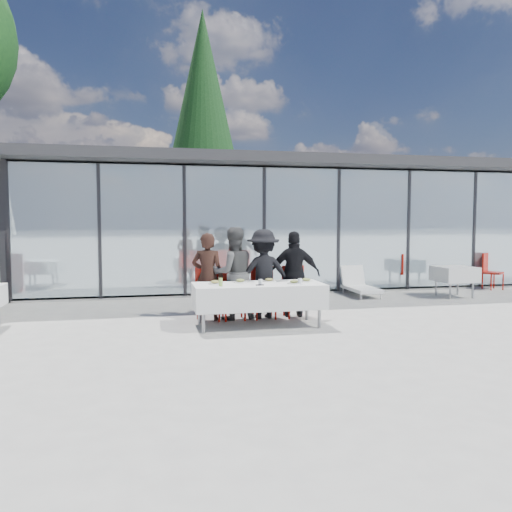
{
  "coord_description": "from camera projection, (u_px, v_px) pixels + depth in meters",
  "views": [
    {
      "loc": [
        -1.72,
        -7.96,
        1.84
      ],
      "look_at": [
        0.23,
        1.2,
        1.18
      ],
      "focal_mm": 35.0,
      "sensor_mm": 36.0,
      "label": 1
    }
  ],
  "objects": [
    {
      "name": "diner_a",
      "position": [
        208.0,
        277.0,
        9.23
      ],
      "size": [
        0.75,
        0.75,
        1.63
      ],
      "primitive_type": "imported",
      "rotation": [
        0.0,
        0.0,
        2.81
      ],
      "color": "#311C15",
      "rests_on": "ground"
    },
    {
      "name": "folded_eyeglasses",
      "position": [
        260.0,
        285.0,
        8.44
      ],
      "size": [
        0.14,
        0.03,
        0.01
      ],
      "primitive_type": "cube",
      "color": "black",
      "rests_on": "dining_table"
    },
    {
      "name": "diner_c",
      "position": [
        263.0,
        274.0,
        9.45
      ],
      "size": [
        1.12,
        1.12,
        1.68
      ],
      "primitive_type": "imported",
      "rotation": [
        0.0,
        0.0,
        3.17
      ],
      "color": "black",
      "rests_on": "ground"
    },
    {
      "name": "diner_chair_d",
      "position": [
        294.0,
        289.0,
        9.61
      ],
      "size": [
        0.44,
        0.44,
        0.97
      ],
      "color": "#AC150B",
      "rests_on": "ground"
    },
    {
      "name": "plate_c",
      "position": [
        269.0,
        280.0,
        8.96
      ],
      "size": [
        0.24,
        0.24,
        0.07
      ],
      "color": "white",
      "rests_on": "dining_table"
    },
    {
      "name": "diner_chair_a",
      "position": [
        208.0,
        291.0,
        9.26
      ],
      "size": [
        0.44,
        0.44,
        0.97
      ],
      "color": "#AC150B",
      "rests_on": "ground"
    },
    {
      "name": "treeline",
      "position": [
        146.0,
        216.0,
        35.01
      ],
      "size": [
        62.5,
        2.0,
        4.4
      ],
      "color": "#113513",
      "rests_on": "ground"
    },
    {
      "name": "pavilion",
      "position": [
        265.0,
        212.0,
        16.49
      ],
      "size": [
        14.8,
        8.8,
        3.44
      ],
      "color": "gray",
      "rests_on": "ground"
    },
    {
      "name": "juice_bottle",
      "position": [
        221.0,
        282.0,
        8.34
      ],
      "size": [
        0.06,
        0.06,
        0.14
      ],
      "primitive_type": "cylinder",
      "color": "#90BF4F",
      "rests_on": "dining_table"
    },
    {
      "name": "diner_chair_c",
      "position": [
        263.0,
        289.0,
        9.48
      ],
      "size": [
        0.44,
        0.44,
        0.97
      ],
      "color": "#AC150B",
      "rests_on": "ground"
    },
    {
      "name": "plate_extra",
      "position": [
        294.0,
        282.0,
        8.67
      ],
      "size": [
        0.24,
        0.24,
        0.07
      ],
      "color": "white",
      "rests_on": "dining_table"
    },
    {
      "name": "plate_b",
      "position": [
        240.0,
        281.0,
        8.82
      ],
      "size": [
        0.24,
        0.24,
        0.07
      ],
      "color": "white",
      "rests_on": "dining_table"
    },
    {
      "name": "conifer_tree",
      "position": [
        203.0,
        121.0,
        20.62
      ],
      "size": [
        4.0,
        4.0,
        10.5
      ],
      "color": "#382316",
      "rests_on": "ground"
    },
    {
      "name": "spare_table_right",
      "position": [
        454.0,
        274.0,
        12.07
      ],
      "size": [
        0.86,
        0.86,
        0.74
      ],
      "color": "silver",
      "rests_on": "ground"
    },
    {
      "name": "spare_chair_b",
      "position": [
        401.0,
        270.0,
        13.32
      ],
      "size": [
        0.62,
        0.62,
        0.97
      ],
      "color": "#AC150B",
      "rests_on": "ground"
    },
    {
      "name": "plate_a",
      "position": [
        215.0,
        283.0,
        8.62
      ],
      "size": [
        0.24,
        0.24,
        0.07
      ],
      "color": "white",
      "rests_on": "dining_table"
    },
    {
      "name": "lounger",
      "position": [
        359.0,
        285.0,
        12.41
      ],
      "size": [
        0.6,
        1.33,
        0.72
      ],
      "color": "white",
      "rests_on": "ground"
    },
    {
      "name": "plate_d",
      "position": [
        306.0,
        280.0,
        8.95
      ],
      "size": [
        0.24,
        0.24,
        0.07
      ],
      "color": "white",
      "rests_on": "dining_table"
    },
    {
      "name": "dining_table",
      "position": [
        258.0,
        296.0,
        8.7
      ],
      "size": [
        2.26,
        0.96,
        0.75
      ],
      "color": "silver",
      "rests_on": "ground"
    },
    {
      "name": "diner_b",
      "position": [
        233.0,
        273.0,
        9.32
      ],
      "size": [
        0.93,
        0.93,
        1.73
      ],
      "primitive_type": "imported",
      "rotation": [
        0.0,
        0.0,
        3.26
      ],
      "color": "#4A4A4A",
      "rests_on": "ground"
    },
    {
      "name": "diner_chair_b",
      "position": [
        233.0,
        290.0,
        9.36
      ],
      "size": [
        0.44,
        0.44,
        0.97
      ],
      "color": "#AC150B",
      "rests_on": "ground"
    },
    {
      "name": "spare_chair_a",
      "position": [
        489.0,
        269.0,
        13.45
      ],
      "size": [
        0.62,
        0.62,
        0.97
      ],
      "color": "#AC150B",
      "rests_on": "ground"
    },
    {
      "name": "diner_d",
      "position": [
        295.0,
        274.0,
        9.58
      ],
      "size": [
        1.16,
        1.16,
        1.64
      ],
      "primitive_type": "imported",
      "rotation": [
        0.0,
        0.0,
        2.91
      ],
      "color": "black",
      "rests_on": "ground"
    },
    {
      "name": "drinking_glasses",
      "position": [
        280.0,
        282.0,
        8.56
      ],
      "size": [
        0.77,
        0.09,
        0.1
      ],
      "color": "silver",
      "rests_on": "dining_table"
    },
    {
      "name": "ground",
      "position": [
        258.0,
        332.0,
        8.25
      ],
      "size": [
        90.0,
        90.0,
        0.0
      ],
      "primitive_type": "plane",
      "color": "#A4A19B",
      "rests_on": "ground"
    }
  ]
}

